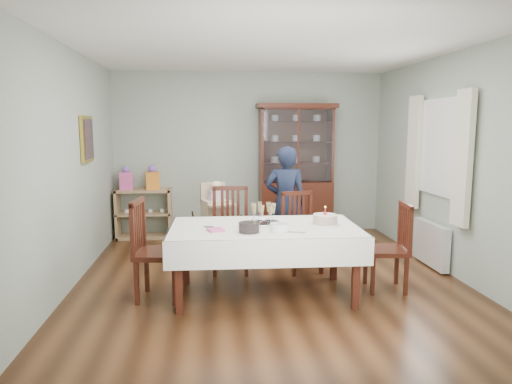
{
  "coord_description": "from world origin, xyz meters",
  "views": [
    {
      "loc": [
        -0.72,
        -5.18,
        1.81
      ],
      "look_at": [
        -0.14,
        0.2,
        1.03
      ],
      "focal_mm": 32.0,
      "sensor_mm": 36.0,
      "label": 1
    }
  ],
  "objects": [
    {
      "name": "floor",
      "position": [
        0.0,
        0.0,
        0.0
      ],
      "size": [
        5.0,
        5.0,
        0.0
      ],
      "primitive_type": "plane",
      "color": "#593319",
      "rests_on": "ground"
    },
    {
      "name": "room_shell",
      "position": [
        0.0,
        0.53,
        1.7
      ],
      "size": [
        5.0,
        5.0,
        5.0
      ],
      "color": "#9EAA99",
      "rests_on": "floor"
    },
    {
      "name": "dining_table",
      "position": [
        -0.12,
        -0.48,
        0.38
      ],
      "size": [
        2.03,
        1.21,
        0.76
      ],
      "rotation": [
        0.0,
        0.0,
        -0.03
      ],
      "color": "#421710",
      "rests_on": "floor"
    },
    {
      "name": "china_cabinet",
      "position": [
        0.75,
        2.26,
        1.12
      ],
      "size": [
        1.3,
        0.48,
        2.18
      ],
      "color": "#421710",
      "rests_on": "floor"
    },
    {
      "name": "sideboard",
      "position": [
        -1.75,
        2.28,
        0.4
      ],
      "size": [
        0.9,
        0.38,
        0.8
      ],
      "color": "tan",
      "rests_on": "floor"
    },
    {
      "name": "picture_frame",
      "position": [
        -2.22,
        0.8,
        1.65
      ],
      "size": [
        0.04,
        0.48,
        0.58
      ],
      "primitive_type": "cube",
      "color": "gold",
      "rests_on": "room_shell"
    },
    {
      "name": "window",
      "position": [
        2.22,
        0.3,
        1.55
      ],
      "size": [
        0.04,
        1.02,
        1.22
      ],
      "primitive_type": "cube",
      "color": "white",
      "rests_on": "room_shell"
    },
    {
      "name": "curtain_left",
      "position": [
        2.16,
        -0.32,
        1.45
      ],
      "size": [
        0.07,
        0.3,
        1.55
      ],
      "primitive_type": "cube",
      "color": "silver",
      "rests_on": "room_shell"
    },
    {
      "name": "curtain_right",
      "position": [
        2.16,
        0.92,
        1.45
      ],
      "size": [
        0.07,
        0.3,
        1.55
      ],
      "primitive_type": "cube",
      "color": "silver",
      "rests_on": "room_shell"
    },
    {
      "name": "radiator",
      "position": [
        2.16,
        0.3,
        0.3
      ],
      "size": [
        0.1,
        0.8,
        0.55
      ],
      "primitive_type": "cube",
      "color": "white",
      "rests_on": "floor"
    },
    {
      "name": "chair_far_left",
      "position": [
        -0.44,
        0.38,
        0.31
      ],
      "size": [
        0.5,
        0.5,
        1.05
      ],
      "rotation": [
        0.0,
        0.0,
        -0.06
      ],
      "color": "#421710",
      "rests_on": "floor"
    },
    {
      "name": "chair_far_right",
      "position": [
        0.46,
        0.32,
        0.29
      ],
      "size": [
        0.52,
        0.52,
        0.98
      ],
      "rotation": [
        0.0,
        0.0,
        0.19
      ],
      "color": "#421710",
      "rests_on": "floor"
    },
    {
      "name": "chair_end_left",
      "position": [
        -1.25,
        -0.45,
        0.31
      ],
      "size": [
        0.53,
        0.53,
        1.06
      ],
      "rotation": [
        0.0,
        0.0,
        1.44
      ],
      "color": "#421710",
      "rests_on": "floor"
    },
    {
      "name": "chair_end_right",
      "position": [
        1.26,
        -0.46,
        0.29
      ],
      "size": [
        0.49,
        0.49,
        0.97
      ],
      "rotation": [
        0.0,
        0.0,
        -1.7
      ],
      "color": "#421710",
      "rests_on": "floor"
    },
    {
      "name": "woman",
      "position": [
        0.35,
        0.92,
        0.77
      ],
      "size": [
        0.61,
        0.44,
        1.55
      ],
      "primitive_type": "imported",
      "rotation": [
        0.0,
        0.0,
        3.01
      ],
      "color": "black",
      "rests_on": "floor"
    },
    {
      "name": "high_chair",
      "position": [
        -0.6,
        1.01,
        0.42
      ],
      "size": [
        0.61,
        0.61,
        1.07
      ],
      "rotation": [
        0.0,
        0.0,
        0.34
      ],
      "color": "black",
      "rests_on": "floor"
    },
    {
      "name": "champagne_tray",
      "position": [
        -0.12,
        -0.37,
        0.83
      ],
      "size": [
        0.37,
        0.37,
        0.22
      ],
      "color": "silver",
      "rests_on": "dining_table"
    },
    {
      "name": "birthday_cake",
      "position": [
        0.54,
        -0.48,
        0.81
      ],
      "size": [
        0.3,
        0.3,
        0.21
      ],
      "color": "white",
      "rests_on": "dining_table"
    },
    {
      "name": "plate_stack_dark",
      "position": [
        -0.31,
        -0.74,
        0.81
      ],
      "size": [
        0.27,
        0.27,
        0.1
      ],
      "primitive_type": "cylinder",
      "rotation": [
        0.0,
        0.0,
        0.35
      ],
      "color": "black",
      "rests_on": "dining_table"
    },
    {
      "name": "plate_stack_white",
      "position": [
        -0.0,
        -0.74,
        0.8
      ],
      "size": [
        0.19,
        0.19,
        0.08
      ],
      "primitive_type": "cylinder",
      "rotation": [
        0.0,
        0.0,
        0.01
      ],
      "color": "white",
      "rests_on": "dining_table"
    },
    {
      "name": "napkin_stack",
      "position": [
        -0.64,
        -0.65,
        0.77
      ],
      "size": [
        0.19,
        0.19,
        0.02
      ],
      "primitive_type": "cube",
      "rotation": [
        0.0,
        0.0,
        0.32
      ],
      "color": "#E3539C",
      "rests_on": "dining_table"
    },
    {
      "name": "cutlery",
      "position": [
        -0.73,
        -0.51,
        0.77
      ],
      "size": [
        0.17,
        0.2,
        0.01
      ],
      "primitive_type": null,
      "rotation": [
        0.0,
        0.0,
        0.46
      ],
      "color": "silver",
      "rests_on": "dining_table"
    },
    {
      "name": "cake_knife",
      "position": [
        0.12,
        -0.8,
        0.77
      ],
      "size": [
        0.26,
        0.11,
        0.01
      ],
      "primitive_type": "cube",
      "rotation": [
        0.0,
        0.0,
        -0.33
      ],
      "color": "silver",
      "rests_on": "dining_table"
    },
    {
      "name": "gift_bag_pink",
      "position": [
        -2.01,
        2.26,
        0.97
      ],
      "size": [
        0.22,
        0.15,
        0.39
      ],
      "color": "#E3539C",
      "rests_on": "sideboard"
    },
    {
      "name": "gift_bag_orange",
      "position": [
        -1.59,
        2.26,
        0.98
      ],
      "size": [
        0.24,
        0.19,
        0.4
      ],
      "color": "orange",
      "rests_on": "sideboard"
    }
  ]
}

